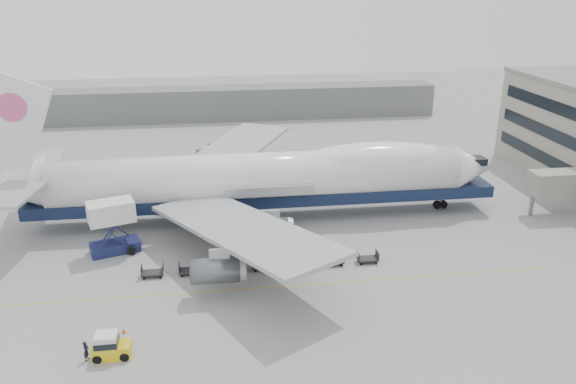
{
  "coord_description": "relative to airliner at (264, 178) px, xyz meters",
  "views": [
    {
      "loc": [
        -5.52,
        -56.06,
        29.52
      ],
      "look_at": [
        3.0,
        6.0,
        5.77
      ],
      "focal_mm": 35.0,
      "sensor_mm": 36.0,
      "label": 1
    }
  ],
  "objects": [
    {
      "name": "apron_line",
      "position": [
        -0.64,
        -18.0,
        -5.62
      ],
      "size": [
        60.0,
        0.15,
        0.01
      ],
      "primitive_type": "cube",
      "color": "gold",
      "rests_on": "ground"
    },
    {
      "name": "dolly_6",
      "position": [
        10.18,
        -14.06,
        -5.09
      ],
      "size": [
        2.3,
        1.35,
        1.3
      ],
      "color": "#2D2D30",
      "rests_on": "ground"
    },
    {
      "name": "dolly_3",
      "position": [
        -1.54,
        -14.06,
        -5.09
      ],
      "size": [
        2.3,
        1.35,
        1.3
      ],
      "color": "#2D2D30",
      "rests_on": "ground"
    },
    {
      "name": "baggage_tug",
      "position": [
        -15.55,
        -27.42,
        -4.63
      ],
      "size": [
        3.07,
        1.75,
        2.24
      ],
      "rotation": [
        0.0,
        0.0,
        0.01
      ],
      "color": "yellow",
      "rests_on": "ground"
    },
    {
      "name": "dolly_5",
      "position": [
        6.28,
        -14.06,
        -5.09
      ],
      "size": [
        2.3,
        1.35,
        1.3
      ],
      "color": "#2D2D30",
      "rests_on": "ground"
    },
    {
      "name": "hangar",
      "position": [
        -10.64,
        58.0,
        -2.12
      ],
      "size": [
        110.0,
        8.0,
        7.0
      ],
      "primitive_type": "cube",
      "color": "slate",
      "rests_on": "ground"
    },
    {
      "name": "catering_truck",
      "position": [
        -18.05,
        -7.48,
        -2.17
      ],
      "size": [
        6.04,
        4.94,
        6.21
      ],
      "rotation": [
        0.0,
        0.0,
        0.32
      ],
      "color": "navy",
      "rests_on": "ground"
    },
    {
      "name": "dolly_0",
      "position": [
        -13.27,
        -14.06,
        -5.09
      ],
      "size": [
        2.3,
        1.35,
        1.3
      ],
      "color": "#2D2D30",
      "rests_on": "ground"
    },
    {
      "name": "ground",
      "position": [
        -0.64,
        -12.0,
        -5.62
      ],
      "size": [
        260.0,
        260.0,
        0.0
      ],
      "primitive_type": "plane",
      "color": "gray",
      "rests_on": "ground"
    },
    {
      "name": "traffic_cone",
      "position": [
        -14.94,
        -24.14,
        -5.38
      ],
      "size": [
        0.35,
        0.35,
        0.52
      ],
      "rotation": [
        0.0,
        0.0,
        -0.11
      ],
      "color": "#EB510C",
      "rests_on": "ground"
    },
    {
      "name": "dolly_4",
      "position": [
        2.37,
        -14.06,
        -5.09
      ],
      "size": [
        2.3,
        1.35,
        1.3
      ],
      "color": "#2D2D30",
      "rests_on": "ground"
    },
    {
      "name": "dolly_1",
      "position": [
        -9.36,
        -14.06,
        -5.09
      ],
      "size": [
        2.3,
        1.35,
        1.3
      ],
      "color": "#2D2D30",
      "rests_on": "ground"
    },
    {
      "name": "dolly_2",
      "position": [
        -5.45,
        -14.06,
        -5.09
      ],
      "size": [
        2.3,
        1.35,
        1.3
      ],
      "color": "#2D2D30",
      "rests_on": "ground"
    },
    {
      "name": "airliner",
      "position": [
        0.0,
        0.0,
        0.0
      ],
      "size": [
        67.0,
        55.3,
        19.98
      ],
      "color": "white",
      "rests_on": "ground"
    },
    {
      "name": "ground_worker",
      "position": [
        -17.42,
        -27.62,
        -4.73
      ],
      "size": [
        0.53,
        0.71,
        1.79
      ],
      "primitive_type": "imported",
      "rotation": [
        0.0,
        0.0,
        1.4
      ],
      "color": "black",
      "rests_on": "ground"
    }
  ]
}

